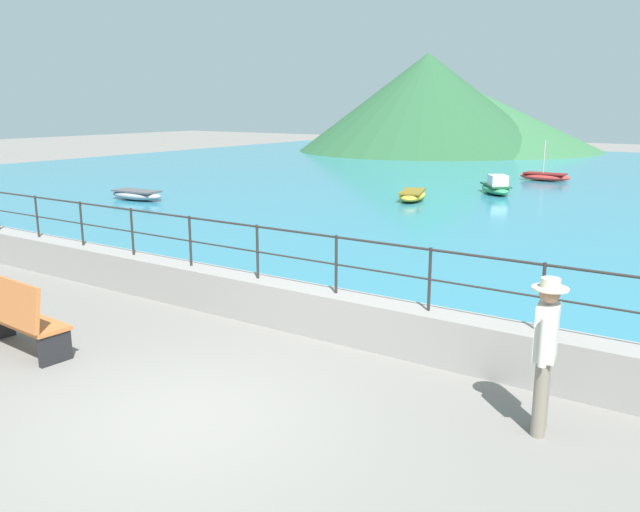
# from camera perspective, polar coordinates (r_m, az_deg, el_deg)

# --- Properties ---
(ground_plane) EXTENTS (120.00, 120.00, 0.00)m
(ground_plane) POSITION_cam_1_polar(r_m,az_deg,el_deg) (7.84, -11.73, -13.65)
(ground_plane) COLOR slate
(promenade_wall) EXTENTS (20.00, 0.56, 0.70)m
(promenade_wall) POSITION_cam_1_polar(r_m,az_deg,el_deg) (10.01, 1.40, -5.19)
(promenade_wall) COLOR gray
(promenade_wall) RESTS_ON ground
(railing) EXTENTS (18.44, 0.04, 0.90)m
(railing) POSITION_cam_1_polar(r_m,az_deg,el_deg) (9.75, 1.44, 0.20)
(railing) COLOR #282623
(railing) RESTS_ON promenade_wall
(lake_water) EXTENTS (64.00, 44.32, 0.06)m
(lake_water) POSITION_cam_1_polar(r_m,az_deg,el_deg) (31.26, 24.57, 5.62)
(lake_water) COLOR teal
(lake_water) RESTS_ON ground
(hill_main) EXTENTS (19.35, 19.35, 7.22)m
(hill_main) POSITION_cam_1_polar(r_m,az_deg,el_deg) (50.63, 9.38, 13.14)
(hill_main) COLOR #285633
(hill_main) RESTS_ON ground
(hill_secondary) EXTENTS (21.02, 21.02, 4.90)m
(hill_secondary) POSITION_cam_1_polar(r_m,az_deg,el_deg) (52.94, 12.59, 11.74)
(hill_secondary) COLOR #33663D
(hill_secondary) RESTS_ON ground
(bench_main) EXTENTS (1.73, 0.67, 1.13)m
(bench_main) POSITION_cam_1_polar(r_m,az_deg,el_deg) (10.29, -25.11, -4.74)
(bench_main) COLOR #B76633
(bench_main) RESTS_ON ground
(person_walking) EXTENTS (0.38, 0.56, 1.75)m
(person_walking) POSITION_cam_1_polar(r_m,az_deg,el_deg) (7.36, 19.18, -7.65)
(person_walking) COLOR slate
(person_walking) RESTS_ON ground
(boat_0) EXTENTS (2.36, 1.05, 0.36)m
(boat_0) POSITION_cam_1_polar(r_m,az_deg,el_deg) (24.97, -15.81, 5.21)
(boat_0) COLOR gray
(boat_0) RESTS_ON lake_water
(boat_2) EXTENTS (1.57, 2.47, 0.36)m
(boat_2) POSITION_cam_1_polar(r_m,az_deg,el_deg) (24.17, 8.12, 5.33)
(boat_2) COLOR gold
(boat_2) RESTS_ON lake_water
(boat_3) EXTENTS (2.06, 2.40, 0.76)m
(boat_3) POSITION_cam_1_polar(r_m,az_deg,el_deg) (26.62, 15.20, 5.87)
(boat_3) COLOR #338C59
(boat_3) RESTS_ON lake_water
(boat_4) EXTENTS (2.33, 0.98, 1.85)m
(boat_4) POSITION_cam_1_polar(r_m,az_deg,el_deg) (31.89, 19.15, 6.63)
(boat_4) COLOR red
(boat_4) RESTS_ON lake_water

